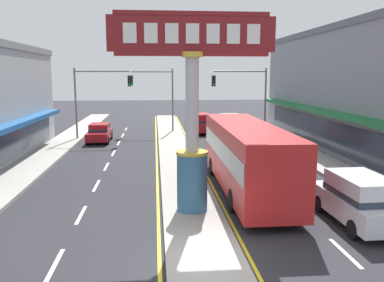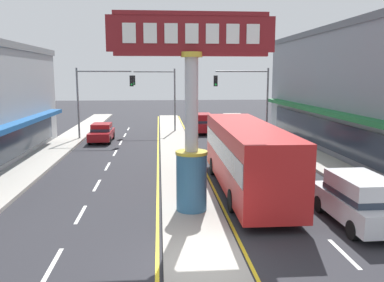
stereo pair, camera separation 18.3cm
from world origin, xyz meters
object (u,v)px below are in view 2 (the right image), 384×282
object	(u,v)px
sedan_near_left_lane	(102,132)
suv_mid_left_lane	(248,131)
district_sign	(192,117)
bus_far_left_oncoming	(246,154)
suv_far_right_lane	(359,199)
storefront_right	(382,90)
traffic_light_right_side	(248,91)
suv_near_right_lane	(202,123)
traffic_light_median_far	(159,90)
traffic_light_left_side	(98,91)

from	to	relation	value
sedan_near_left_lane	suv_mid_left_lane	bearing A→B (deg)	-6.18
sedan_near_left_lane	suv_mid_left_lane	size ratio (longest dim) A/B	0.92
district_sign	bus_far_left_oncoming	size ratio (longest dim) A/B	0.70
district_sign	suv_far_right_lane	distance (m)	7.09
bus_far_left_oncoming	storefront_right	bearing A→B (deg)	39.52
traffic_light_right_side	suv_near_right_lane	bearing A→B (deg)	132.36
storefront_right	suv_mid_left_lane	bearing A→B (deg)	155.62
traffic_light_median_far	sedan_near_left_lane	world-z (taller)	traffic_light_median_far
district_sign	sedan_near_left_lane	world-z (taller)	district_sign
storefront_right	suv_near_right_lane	bearing A→B (deg)	141.65
suv_far_right_lane	sedan_near_left_lane	world-z (taller)	suv_far_right_lane
district_sign	traffic_light_left_side	distance (m)	20.55
suv_near_right_lane	suv_mid_left_lane	size ratio (longest dim) A/B	0.98
storefront_right	traffic_light_right_side	xyz separation A→B (m)	(-8.83, 5.89, -0.27)
suv_near_right_lane	sedan_near_left_lane	bearing A→B (deg)	-154.22
suv_mid_left_lane	bus_far_left_oncoming	distance (m)	14.77
traffic_light_right_side	bus_far_left_oncoming	xyz separation A→B (m)	(-3.59, -16.13, -2.38)
traffic_light_left_side	bus_far_left_oncoming	xyz separation A→B (m)	(9.31, -16.62, -2.38)
bus_far_left_oncoming	district_sign	bearing A→B (deg)	-134.69
traffic_light_left_side	suv_near_right_lane	bearing A→B (deg)	20.27
traffic_light_right_side	traffic_light_median_far	distance (m)	9.08
bus_far_left_oncoming	suv_near_right_lane	bearing A→B (deg)	90.00
suv_mid_left_lane	bus_far_left_oncoming	size ratio (longest dim) A/B	0.42
traffic_light_left_side	traffic_light_median_far	size ratio (longest dim) A/B	1.00
traffic_light_left_side	suv_mid_left_lane	world-z (taller)	traffic_light_left_side
traffic_light_left_side	bus_far_left_oncoming	size ratio (longest dim) A/B	0.55
traffic_light_right_side	traffic_light_left_side	bearing A→B (deg)	177.80
traffic_light_median_far	bus_far_left_oncoming	size ratio (longest dim) A/B	0.55
suv_near_right_lane	traffic_light_median_far	bearing A→B (deg)	167.21
traffic_light_left_side	traffic_light_right_side	distance (m)	12.90
district_sign	storefront_right	size ratio (longest dim) A/B	0.30
suv_near_right_lane	bus_far_left_oncoming	distance (m)	20.08
suv_far_right_lane	bus_far_left_oncoming	world-z (taller)	bus_far_left_oncoming
suv_near_right_lane	bus_far_left_oncoming	bearing A→B (deg)	-90.00
storefront_right	suv_far_right_lane	bearing A→B (deg)	-121.36
suv_near_right_lane	suv_mid_left_lane	distance (m)	6.58
district_sign	traffic_light_left_side	size ratio (longest dim) A/B	1.27
suv_near_right_lane	bus_far_left_oncoming	xyz separation A→B (m)	(0.00, -20.06, 0.88)
sedan_near_left_lane	suv_far_right_lane	bearing A→B (deg)	-58.88
traffic_light_right_side	suv_far_right_lane	bearing A→B (deg)	-90.78
traffic_light_left_side	suv_far_right_lane	distance (m)	25.00
traffic_light_median_far	suv_far_right_lane	xyz separation A→B (m)	(7.39, -25.70, -3.21)
storefront_right	sedan_near_left_lane	world-z (taller)	storefront_right
district_sign	suv_mid_left_lane	distance (m)	18.57
sedan_near_left_lane	bus_far_left_oncoming	size ratio (longest dim) A/B	0.38
traffic_light_median_far	suv_mid_left_lane	distance (m)	10.43
district_sign	suv_far_right_lane	bearing A→B (deg)	-16.46
traffic_light_left_side	suv_near_right_lane	xyz separation A→B (m)	(9.31, 3.44, -3.26)
sedan_near_left_lane	traffic_light_right_side	bearing A→B (deg)	1.93
traffic_light_right_side	bus_far_left_oncoming	distance (m)	16.69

